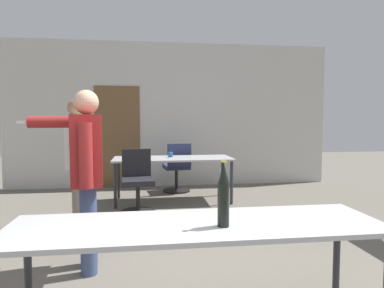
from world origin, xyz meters
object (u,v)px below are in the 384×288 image
(office_chair_side_rolled, at_px, (177,169))
(drink_cup, at_px, (171,155))
(office_chair_far_left, at_px, (137,183))
(beer_bottle, at_px, (223,196))
(person_far_watching, at_px, (86,164))
(person_right_polo, at_px, (77,153))

(office_chair_side_rolled, bearing_deg, drink_cup, -113.16)
(office_chair_far_left, xyz_separation_m, beer_bottle, (0.58, -3.14, 0.49))
(beer_bottle, bearing_deg, person_far_watching, 129.73)
(person_far_watching, bearing_deg, beer_bottle, -147.18)
(office_chair_far_left, bearing_deg, office_chair_side_rolled, -123.95)
(person_right_polo, bearing_deg, drink_cup, -47.52)
(drink_cup, bearing_deg, person_far_watching, -109.87)
(beer_bottle, height_order, drink_cup, beer_bottle)
(office_chair_side_rolled, distance_m, drink_cup, 0.72)
(person_right_polo, relative_size, office_chair_far_left, 1.76)
(person_right_polo, distance_m, beer_bottle, 2.70)
(person_right_polo, relative_size, drink_cup, 19.12)
(office_chair_side_rolled, distance_m, beer_bottle, 4.46)
(office_chair_far_left, distance_m, beer_bottle, 3.23)
(person_right_polo, xyz_separation_m, office_chair_side_rolled, (1.43, 2.07, -0.53))
(office_chair_side_rolled, bearing_deg, person_far_watching, -116.79)
(person_right_polo, relative_size, beer_bottle, 4.14)
(office_chair_side_rolled, bearing_deg, beer_bottle, -99.40)
(office_chair_side_rolled, xyz_separation_m, beer_bottle, (-0.13, -4.44, 0.48))
(person_far_watching, distance_m, beer_bottle, 1.55)
(office_chair_far_left, distance_m, office_chair_side_rolled, 1.48)
(office_chair_far_left, relative_size, beer_bottle, 2.36)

